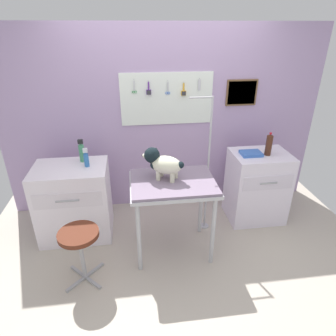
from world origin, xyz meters
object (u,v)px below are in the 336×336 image
(cabinet_right, at_px, (257,186))
(grooming_table, at_px, (173,189))
(spray_bottle_tall, at_px, (82,152))
(counter_left, at_px, (74,202))
(dog, at_px, (162,163))
(grooming_arm, at_px, (207,172))
(soda_bottle, at_px, (269,145))
(stool, at_px, (79,240))

(cabinet_right, bearing_deg, grooming_table, -157.20)
(spray_bottle_tall, bearing_deg, counter_left, -133.36)
(dog, xyz_separation_m, cabinet_right, (1.23, 0.41, -0.59))
(grooming_arm, distance_m, counter_left, 1.55)
(spray_bottle_tall, bearing_deg, soda_bottle, -3.51)
(spray_bottle_tall, bearing_deg, grooming_arm, -9.38)
(counter_left, relative_size, soda_bottle, 3.18)
(grooming_table, relative_size, grooming_arm, 0.54)
(stool, relative_size, soda_bottle, 2.07)
(cabinet_right, distance_m, stool, 2.20)
(grooming_table, bearing_deg, counter_left, 158.29)
(spray_bottle_tall, bearing_deg, dog, -30.75)
(grooming_table, relative_size, cabinet_right, 0.98)
(counter_left, bearing_deg, spray_bottle_tall, 46.64)
(soda_bottle, bearing_deg, grooming_arm, -172.47)
(grooming_arm, distance_m, dog, 0.67)
(spray_bottle_tall, xyz_separation_m, soda_bottle, (2.13, -0.13, 0.03))
(grooming_table, height_order, soda_bottle, soda_bottle)
(stool, bearing_deg, cabinet_right, 21.04)
(stool, xyz_separation_m, soda_bottle, (2.10, 0.75, 0.54))
(grooming_arm, bearing_deg, dog, -153.19)
(dog, bearing_deg, grooming_arm, 26.81)
(grooming_table, distance_m, spray_bottle_tall, 1.12)
(dog, bearing_deg, cabinet_right, 18.31)
(counter_left, height_order, stool, counter_left)
(dog, xyz_separation_m, spray_bottle_tall, (-0.84, 0.50, -0.05))
(grooming_table, relative_size, spray_bottle_tall, 3.33)
(grooming_table, relative_size, dog, 2.05)
(cabinet_right, bearing_deg, grooming_arm, -168.97)
(dog, distance_m, soda_bottle, 1.34)
(stool, distance_m, spray_bottle_tall, 1.02)
(grooming_table, bearing_deg, grooming_arm, 37.77)
(grooming_arm, height_order, dog, grooming_arm)
(dog, height_order, soda_bottle, dog)
(counter_left, distance_m, cabinet_right, 2.21)
(grooming_table, distance_m, stool, 1.01)
(dog, bearing_deg, stool, -155.03)
(counter_left, relative_size, spray_bottle_tall, 3.36)
(spray_bottle_tall, bearing_deg, cabinet_right, -2.59)
(spray_bottle_tall, bearing_deg, stool, -88.32)
(spray_bottle_tall, height_order, soda_bottle, soda_bottle)
(grooming_arm, height_order, counter_left, grooming_arm)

